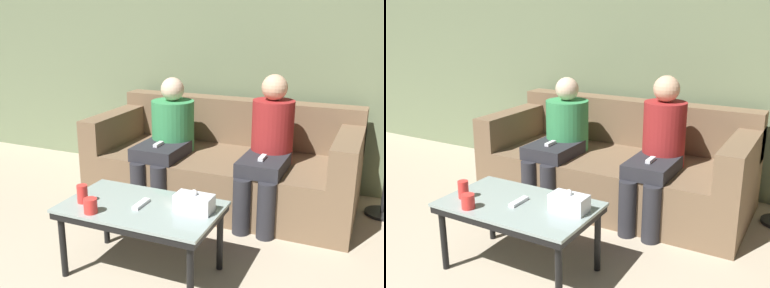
% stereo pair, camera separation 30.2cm
% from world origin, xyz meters
% --- Properties ---
extents(wall_back, '(12.00, 0.06, 2.60)m').
position_xyz_m(wall_back, '(0.00, 4.07, 1.30)').
color(wall_back, '#707F5B').
rests_on(wall_back, ground_plane).
extents(couch, '(2.16, 0.98, 0.81)m').
position_xyz_m(couch, '(0.00, 3.50, 0.30)').
color(couch, brown).
rests_on(couch, ground_plane).
extents(coffee_table, '(0.93, 0.55, 0.45)m').
position_xyz_m(coffee_table, '(-0.06, 2.21, 0.40)').
color(coffee_table, '#8C9E99').
rests_on(coffee_table, ground_plane).
extents(cup_near_left, '(0.06, 0.06, 0.11)m').
position_xyz_m(cup_near_left, '(-0.40, 2.11, 0.50)').
color(cup_near_left, red).
rests_on(cup_near_left, coffee_table).
extents(cup_near_right, '(0.08, 0.08, 0.09)m').
position_xyz_m(cup_near_right, '(-0.27, 2.01, 0.49)').
color(cup_near_right, red).
rests_on(cup_near_right, coffee_table).
extents(tissue_box, '(0.22, 0.12, 0.13)m').
position_xyz_m(tissue_box, '(0.26, 2.27, 0.50)').
color(tissue_box, silver).
rests_on(tissue_box, coffee_table).
extents(game_remote, '(0.04, 0.15, 0.02)m').
position_xyz_m(game_remote, '(-0.06, 2.21, 0.46)').
color(game_remote, white).
rests_on(game_remote, coffee_table).
extents(seated_person_left_end, '(0.36, 0.69, 1.03)m').
position_xyz_m(seated_person_left_end, '(-0.43, 3.29, 0.56)').
color(seated_person_left_end, '#28282D').
rests_on(seated_person_left_end, ground_plane).
extents(seated_person_mid_left, '(0.32, 0.68, 1.10)m').
position_xyz_m(seated_person_mid_left, '(0.43, 3.28, 0.58)').
color(seated_person_mid_left, '#28282D').
rests_on(seated_person_mid_left, ground_plane).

